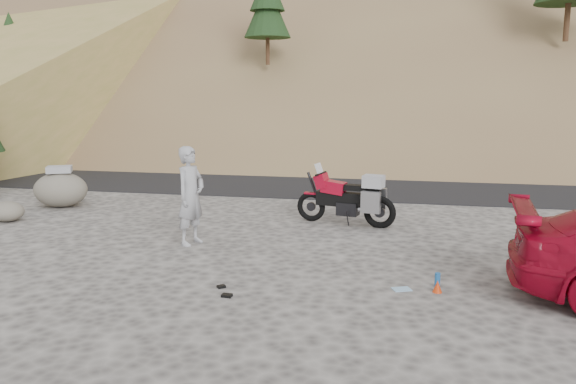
{
  "coord_description": "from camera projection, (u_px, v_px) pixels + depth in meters",
  "views": [
    {
      "loc": [
        1.96,
        -9.88,
        2.95
      ],
      "look_at": [
        -0.36,
        1.04,
        1.0
      ],
      "focal_mm": 35.0,
      "sensor_mm": 36.0,
      "label": 1
    }
  ],
  "objects": [
    {
      "name": "man",
      "position": [
        192.0,
        244.0,
        11.22
      ],
      "size": [
        0.65,
        0.82,
        1.96
      ],
      "primitive_type": "imported",
      "rotation": [
        0.0,
        0.0,
        1.28
      ],
      "color": "#9B9CA1",
      "rests_on": "ground"
    },
    {
      "name": "small_rock",
      "position": [
        7.0,
        211.0,
        13.16
      ],
      "size": [
        0.92,
        0.86,
        0.47
      ],
      "rotation": [
        0.0,
        0.0,
        -0.22
      ],
      "color": "#57524B",
      "rests_on": "ground"
    },
    {
      "name": "motorcycle",
      "position": [
        350.0,
        199.0,
        12.75
      ],
      "size": [
        2.34,
        0.96,
        1.41
      ],
      "rotation": [
        0.0,
        0.0,
        -0.2
      ],
      "color": "black",
      "rests_on": "ground"
    },
    {
      "name": "boulder",
      "position": [
        61.0,
        189.0,
        14.83
      ],
      "size": [
        1.67,
        1.52,
        1.1
      ],
      "rotation": [
        0.0,
        0.0,
        0.26
      ],
      "color": "#57524B",
      "rests_on": "ground"
    },
    {
      "name": "gear_glove_a",
      "position": [
        227.0,
        295.0,
        8.27
      ],
      "size": [
        0.16,
        0.12,
        0.04
      ],
      "primitive_type": "cube",
      "rotation": [
        0.0,
        0.0,
        -0.06
      ],
      "color": "black",
      "rests_on": "ground"
    },
    {
      "name": "gear_funnel",
      "position": [
        437.0,
        286.0,
        8.45
      ],
      "size": [
        0.15,
        0.15,
        0.19
      ],
      "primitive_type": "cone",
      "rotation": [
        0.0,
        0.0,
        0.05
      ],
      "color": "red",
      "rests_on": "ground"
    },
    {
      "name": "ground",
      "position": [
        295.0,
        255.0,
        10.43
      ],
      "size": [
        140.0,
        140.0,
        0.0
      ],
      "primitive_type": "plane",
      "color": "#484543",
      "rests_on": "ground"
    },
    {
      "name": "gear_bottle",
      "position": [
        437.0,
        280.0,
        8.67
      ],
      "size": [
        0.11,
        0.11,
        0.23
      ],
      "primitive_type": "cylinder",
      "rotation": [
        0.0,
        0.0,
        0.31
      ],
      "color": "#19569A",
      "rests_on": "ground"
    },
    {
      "name": "gear_glove_b",
      "position": [
        221.0,
        287.0,
        8.66
      ],
      "size": [
        0.15,
        0.15,
        0.04
      ],
      "primitive_type": "cube",
      "rotation": [
        0.0,
        0.0,
        0.75
      ],
      "color": "black",
      "rests_on": "ground"
    },
    {
      "name": "gear_blue_cloth",
      "position": [
        402.0,
        289.0,
        8.59
      ],
      "size": [
        0.33,
        0.29,
        0.01
      ],
      "primitive_type": "cube",
      "rotation": [
        0.0,
        0.0,
        0.4
      ],
      "color": "#8AB5D6",
      "rests_on": "ground"
    },
    {
      "name": "road",
      "position": [
        347.0,
        182.0,
        19.1
      ],
      "size": [
        120.0,
        7.0,
        0.05
      ],
      "primitive_type": "cube",
      "color": "black",
      "rests_on": "ground"
    }
  ]
}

